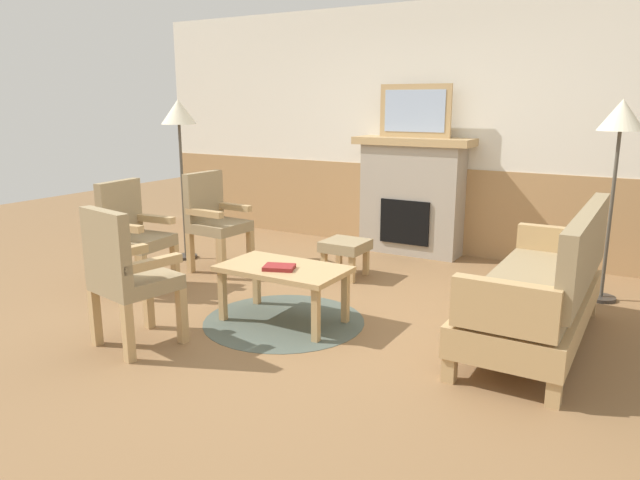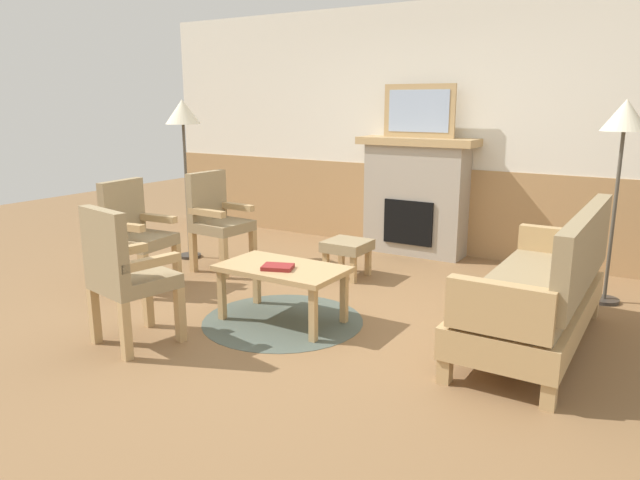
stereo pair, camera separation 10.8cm
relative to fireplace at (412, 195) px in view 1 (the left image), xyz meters
The scene contains 14 objects.
ground_plane 2.44m from the fireplace, 90.00° to the right, with size 14.00×14.00×0.00m, color olive.
wall_back 0.70m from the fireplace, 90.00° to the left, with size 7.20×0.14×2.70m.
fireplace is the anchor object (origin of this frame).
framed_picture 0.91m from the fireplace, 90.00° to the left, with size 0.80×0.04×0.56m.
couch 2.64m from the fireplace, 48.54° to the right, with size 0.70×1.80×0.98m.
coffee_table 2.50m from the fireplace, 90.81° to the right, with size 0.96×0.56×0.44m.
round_rug 2.57m from the fireplace, 90.81° to the right, with size 1.25×1.25×0.01m, color #4C564C.
book_on_table 2.58m from the fireplace, 90.37° to the right, with size 0.22×0.16×0.03m, color maroon.
footstool 1.27m from the fireplace, 98.91° to the right, with size 0.40×0.40×0.36m.
armchair_near_fireplace 2.18m from the fireplace, 131.12° to the right, with size 0.50×0.50×0.98m.
armchair_by_window_left 2.99m from the fireplace, 123.09° to the right, with size 0.52×0.52×0.98m.
armchair_front_left 3.50m from the fireplace, 101.16° to the right, with size 0.56×0.56×0.98m.
floor_lamp_by_couch 2.29m from the fireplace, 18.75° to the right, with size 0.36×0.36×1.68m.
floor_lamp_by_chairs 2.61m from the fireplace, 144.00° to the right, with size 0.36×0.36×1.68m.
Camera 1 is at (2.39, -3.70, 1.66)m, focal length 33.06 mm.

